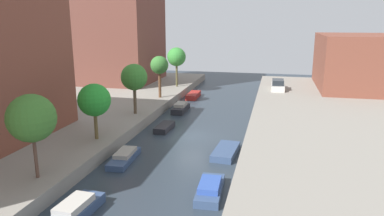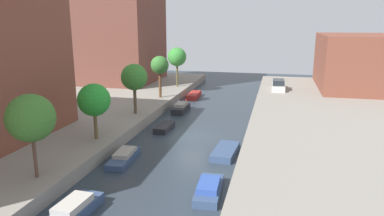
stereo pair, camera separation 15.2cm
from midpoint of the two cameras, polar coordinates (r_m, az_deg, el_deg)
ground_plane at (r=33.28m, az=-0.23°, el=-4.45°), size 84.00×84.00×0.00m
quay_left at (r=39.26m, az=-22.07°, el=-1.89°), size 20.00×64.00×1.00m
quay_right at (r=33.22m, az=25.94°, el=-5.01°), size 20.00×64.00×1.00m
apartment_tower_far at (r=57.53m, az=-11.13°, el=14.03°), size 10.00×12.73×19.89m
low_block_right at (r=55.71m, az=24.27°, el=6.65°), size 10.00×15.37×7.38m
street_tree_0 at (r=23.33m, az=-24.04°, el=-1.49°), size 2.87×2.87×5.18m
street_tree_1 at (r=29.65m, az=-15.21°, el=1.18°), size 2.60×2.60×4.51m
street_tree_2 at (r=37.00m, az=-9.18°, el=4.75°), size 2.67×2.67×5.10m
street_tree_3 at (r=44.56m, az=-5.23°, el=6.63°), size 2.19×2.19×5.11m
street_tree_4 at (r=51.95m, az=-2.53°, el=7.98°), size 2.64×2.64×5.56m
parked_car at (r=51.20m, az=13.22°, el=3.47°), size 1.81×4.56×1.44m
moored_boat_left_1 at (r=21.19m, az=-18.17°, el=-15.08°), size 1.64×4.24×0.97m
moored_boat_left_2 at (r=28.04m, az=-10.71°, el=-7.56°), size 1.59×4.22×0.75m
moored_boat_left_3 at (r=35.11m, az=-4.46°, el=-3.04°), size 1.28×3.16×0.56m
moored_boat_left_4 at (r=42.06m, az=-1.89°, el=0.02°), size 1.36×3.91×1.01m
moored_boat_left_5 at (r=49.51m, az=0.11°, el=2.00°), size 1.40×4.16×0.66m
moored_boat_right_1 at (r=22.68m, az=2.64°, el=-12.52°), size 1.64×4.04×0.85m
moored_boat_right_2 at (r=28.96m, az=5.16°, el=-6.79°), size 1.91×4.07×0.52m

